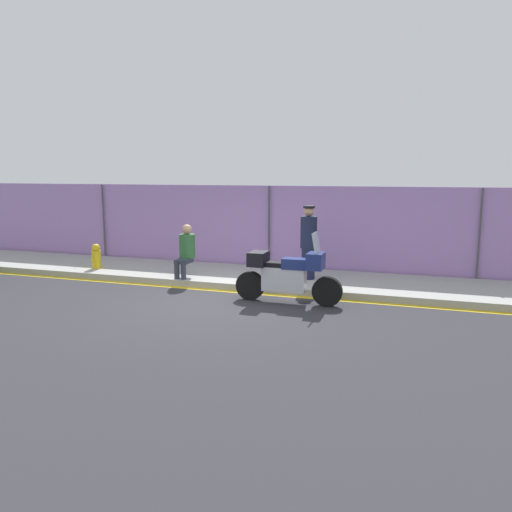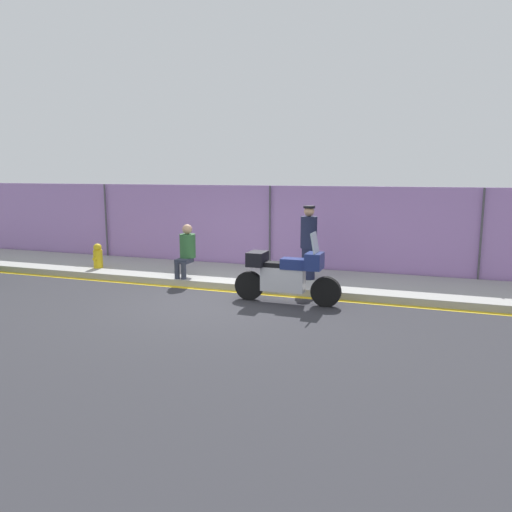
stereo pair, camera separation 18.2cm
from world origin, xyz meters
TOP-DOWN VIEW (x-y plane):
  - ground_plane at (0.00, 0.00)m, footprint 120.00×120.00m
  - sidewalk at (0.00, 2.36)m, footprint 39.38×2.47m
  - curb_paint_stripe at (0.00, 1.04)m, footprint 39.38×0.18m
  - storefront_fence at (-0.00, 3.68)m, footprint 37.41×0.17m
  - motorcycle at (1.34, 0.49)m, footprint 2.29×0.51m
  - officer_standing at (1.40, 2.26)m, footprint 0.40×0.40m
  - person_seated_on_curb at (-1.52, 1.59)m, footprint 0.39×0.67m
  - fire_hydrant at (-4.30, 1.78)m, footprint 0.25×0.31m

SIDE VIEW (x-z plane):
  - ground_plane at x=0.00m, z-range 0.00..0.00m
  - curb_paint_stripe at x=0.00m, z-range 0.00..0.01m
  - sidewalk at x=0.00m, z-range 0.00..0.16m
  - fire_hydrant at x=-4.30m, z-range 0.15..0.82m
  - motorcycle at x=1.34m, z-range -0.14..1.37m
  - person_seated_on_curb at x=-1.52m, z-range 0.22..1.52m
  - officer_standing at x=1.40m, z-range 0.18..1.95m
  - storefront_fence at x=0.00m, z-range 0.00..2.36m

